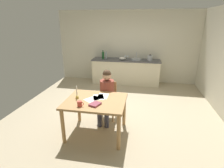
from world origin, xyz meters
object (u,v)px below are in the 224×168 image
Objects in this scene: coffee_mug at (80,104)px; person_seated at (106,93)px; sink_unit at (136,59)px; stovetop_kettle at (150,58)px; candlestick at (77,95)px; bottle_oil at (103,55)px; bottle_vinegar at (106,56)px; book_magazine at (95,104)px; chair_at_table at (108,98)px; mixing_bowl at (122,58)px; wine_glass_by_kettle at (125,56)px; dining_table at (96,105)px; wine_glass_near_sink at (128,56)px.

person_seated is at bearing 71.19° from coffee_mug.
sink_unit is 1.64× the size of stovetop_kettle.
bottle_oil reaches higher than candlestick.
bottle_vinegar reaches higher than stovetop_kettle.
stovetop_kettle is (1.04, 3.49, 0.23)m from book_magazine.
stovetop_kettle is at bearing 94.52° from book_magazine.
chair_at_table is at bearing 55.83° from candlestick.
stovetop_kettle reaches higher than book_magazine.
person_seated reaches higher than bottle_vinegar.
book_magazine is (-0.05, -0.93, 0.29)m from chair_at_table.
stovetop_kettle reaches higher than coffee_mug.
sink_unit is at bearing 8.78° from mixing_bowl.
candlestick is at bearing -88.16° from bottle_vinegar.
coffee_mug is at bearing -109.84° from stovetop_kettle.
person_seated is 0.79m from book_magazine.
bottle_vinegar is at bearing -178.00° from sink_unit.
wine_glass_by_kettle is at bearing 170.43° from stovetop_kettle.
wine_glass_by_kettle is at bearing 160.24° from sink_unit.
sink_unit is 0.49m from mixing_bowl.
chair_at_table is (0.10, 0.72, -0.16)m from dining_table.
person_seated reaches higher than wine_glass_by_kettle.
mixing_bowl is 1.07× the size of stovetop_kettle.
person_seated is 2.89m from wine_glass_near_sink.
person_seated reaches higher than stovetop_kettle.
person_seated reaches higher than coffee_mug.
bottle_oil is 1.32× the size of mixing_bowl.
mixing_bowl is (-0.48, -0.07, 0.03)m from sink_unit.
wine_glass_near_sink is (-0.80, 0.15, 0.01)m from stovetop_kettle.
bottle_oil is (-0.22, 3.24, 0.21)m from candlestick.
dining_table is 5.83× the size of book_magazine.
mixing_bowl is at bearing 109.89° from book_magazine.
bottle_vinegar is at bearing -166.66° from wine_glass_near_sink.
chair_at_table reaches higher than dining_table.
book_magazine is 3.43m from mixing_bowl.
coffee_mug is 0.80× the size of wine_glass_near_sink.
mixing_bowl is 1.53× the size of wine_glass_by_kettle.
stovetop_kettle reaches higher than wine_glass_near_sink.
bottle_vinegar reaches higher than mixing_bowl.
book_magazine is (0.05, -0.21, 0.13)m from dining_table.
dining_table is 4.40× the size of candlestick.
stovetop_kettle is at bearing -10.65° from wine_glass_near_sink.
bottle_vinegar reaches higher than book_magazine.
wine_glass_near_sink reaches higher than chair_at_table.
dining_table is 4.94× the size of mixing_bowl.
stovetop_kettle is at bearing 71.61° from dining_table.
coffee_mug is 0.37m from candlestick.
bottle_vinegar reaches higher than candlestick.
stovetop_kettle is at bearing -9.57° from wine_glass_by_kettle.
bottle_vinegar is at bearing 94.48° from coffee_mug.
person_seated is (-0.00, -0.15, 0.20)m from chair_at_table.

